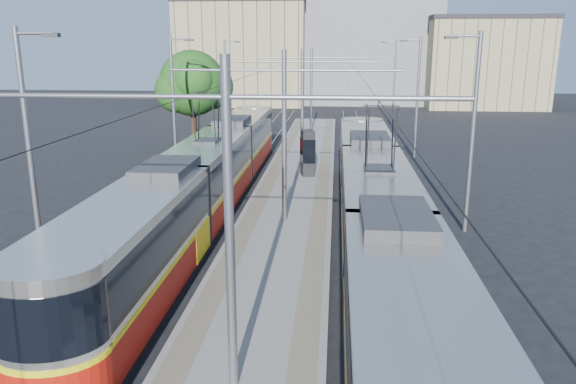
{
  "coord_description": "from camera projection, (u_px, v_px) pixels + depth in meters",
  "views": [
    {
      "loc": [
        2.1,
        -14.62,
        7.44
      ],
      "look_at": [
        0.18,
        7.66,
        1.6
      ],
      "focal_mm": 35.0,
      "sensor_mm": 36.0,
      "label": 1
    }
  ],
  "objects": [
    {
      "name": "shelter",
      "position": [
        308.0,
        152.0,
        31.64
      ],
      "size": [
        0.94,
        1.28,
        2.56
      ],
      "rotation": [
        0.0,
        0.0,
        0.21
      ],
      "color": "black",
      "rests_on": "platform"
    },
    {
      "name": "building_right",
      "position": [
        483.0,
        62.0,
        69.01
      ],
      "size": [
        14.28,
        10.2,
        10.91
      ],
      "color": "#978C66",
      "rests_on": "ground"
    },
    {
      "name": "tram_left",
      "position": [
        209.0,
        177.0,
        25.34
      ],
      "size": [
        2.43,
        30.83,
        5.5
      ],
      "color": "black",
      "rests_on": "ground"
    },
    {
      "name": "building_centre",
      "position": [
        367.0,
        38.0,
        75.21
      ],
      "size": [
        18.36,
        14.28,
        16.8
      ],
      "color": "slate",
      "rests_on": "ground"
    },
    {
      "name": "tree",
      "position": [
        197.0,
        84.0,
        38.65
      ],
      "size": [
        4.95,
        4.58,
        7.19
      ],
      "color": "#382314",
      "rests_on": "ground"
    },
    {
      "name": "tactile_strip_left",
      "position": [
        274.0,
        173.0,
        32.57
      ],
      "size": [
        0.7,
        50.0,
        0.01
      ],
      "primitive_type": "cube",
      "color": "gray",
      "rests_on": "platform"
    },
    {
      "name": "building_left",
      "position": [
        245.0,
        53.0,
        73.16
      ],
      "size": [
        16.32,
        12.24,
        13.06
      ],
      "color": "#978C66",
      "rests_on": "ground"
    },
    {
      "name": "tram_right",
      "position": [
        377.0,
        211.0,
        19.58
      ],
      "size": [
        2.43,
        29.59,
        5.5
      ],
      "color": "black",
      "rests_on": "ground"
    },
    {
      "name": "catenary",
      "position": [
        295.0,
        105.0,
        28.64
      ],
      "size": [
        9.2,
        70.0,
        7.0
      ],
      "color": "slate",
      "rests_on": "platform"
    },
    {
      "name": "ground",
      "position": [
        259.0,
        313.0,
        16.14
      ],
      "size": [
        160.0,
        160.0,
        0.0
      ],
      "primitive_type": "plane",
      "color": "black",
      "rests_on": "ground"
    },
    {
      "name": "platform",
      "position": [
        299.0,
        176.0,
        32.49
      ],
      "size": [
        4.0,
        50.0,
        0.3
      ],
      "primitive_type": "cube",
      "color": "gray",
      "rests_on": "ground"
    },
    {
      "name": "rails",
      "position": [
        299.0,
        178.0,
        32.53
      ],
      "size": [
        8.71,
        70.0,
        0.03
      ],
      "color": "gray",
      "rests_on": "ground"
    },
    {
      "name": "track_arrow",
      "position": [
        94.0,
        363.0,
        13.55
      ],
      "size": [
        1.2,
        5.0,
        0.01
      ],
      "primitive_type": "cube",
      "color": "silver",
      "rests_on": "ground"
    },
    {
      "name": "tactile_strip_right",
      "position": [
        324.0,
        173.0,
        32.33
      ],
      "size": [
        0.7,
        50.0,
        0.01
      ],
      "primitive_type": "cube",
      "color": "gray",
      "rests_on": "platform"
    },
    {
      "name": "street_lamps",
      "position": [
        303.0,
        99.0,
        35.33
      ],
      "size": [
        15.18,
        38.22,
        8.0
      ],
      "color": "slate",
      "rests_on": "ground"
    }
  ]
}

